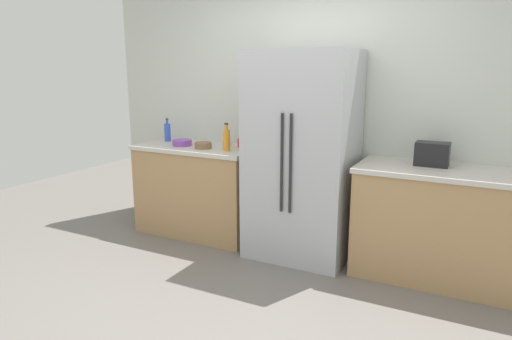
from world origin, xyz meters
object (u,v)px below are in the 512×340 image
object	(u,v)px
refrigerator	(302,156)
bowl_a	(182,143)
bottle_a	(167,132)
cup_b	(226,142)
bottle_b	(226,139)
toaster	(432,154)
bowl_b	(203,145)
cup_a	(241,143)

from	to	relation	value
refrigerator	bowl_a	size ratio (longest dim) A/B	9.41
refrigerator	bottle_a	world-z (taller)	refrigerator
bottle_a	cup_b	size ratio (longest dim) A/B	2.82
bottle_a	bottle_b	xyz separation A→B (m)	(0.87, -0.20, 0.01)
toaster	refrigerator	bearing A→B (deg)	-173.23
refrigerator	bowl_a	world-z (taller)	refrigerator
bowl_b	cup_a	bearing A→B (deg)	36.31
toaster	bottle_b	distance (m)	1.86
toaster	cup_b	size ratio (longest dim) A/B	2.98
cup_b	cup_a	bearing A→B (deg)	-2.74
cup_a	bottle_b	bearing A→B (deg)	-98.20
toaster	cup_b	distance (m)	2.00
refrigerator	bowl_b	distance (m)	1.04
bottle_a	bowl_a	distance (m)	0.36
bottle_b	cup_b	bearing A→B (deg)	121.24
toaster	bowl_a	xyz separation A→B (m)	(-2.41, -0.14, -0.07)
toaster	bottle_a	xyz separation A→B (m)	(-2.72, 0.02, 0.00)
cup_b	bowl_b	xyz separation A→B (m)	(-0.13, -0.24, -0.01)
bottle_b	cup_b	distance (m)	0.29
toaster	bottle_a	world-z (taller)	bottle_a
cup_a	bowl_a	world-z (taller)	cup_a
bowl_a	bowl_b	size ratio (longest dim) A/B	1.18
bottle_a	bowl_b	size ratio (longest dim) A/B	1.47
cup_a	cup_b	distance (m)	0.18
refrigerator	cup_a	size ratio (longest dim) A/B	21.81
cup_a	cup_b	xyz separation A→B (m)	(-0.18, 0.01, 0.00)
bowl_a	bowl_b	xyz separation A→B (m)	(0.29, -0.04, 0.00)
refrigerator	bottle_b	size ratio (longest dim) A/B	6.94
bottle_b	bowl_a	xyz separation A→B (m)	(-0.56, 0.05, -0.08)
toaster	bowl_a	distance (m)	2.42
bottle_b	bowl_b	xyz separation A→B (m)	(-0.28, 0.01, -0.08)
toaster	cup_a	distance (m)	1.82
cup_a	bowl_a	bearing A→B (deg)	-162.44
refrigerator	bottle_b	bearing A→B (deg)	-175.80
bottle_a	cup_a	size ratio (longest dim) A/B	2.90
toaster	bottle_b	world-z (taller)	bottle_b
toaster	bowl_a	bearing A→B (deg)	-176.68
toaster	bottle_b	size ratio (longest dim) A/B	0.98
refrigerator	bowl_a	xyz separation A→B (m)	(-1.32, -0.01, 0.03)
bottle_a	cup_a	distance (m)	0.91
bowl_a	bottle_b	bearing A→B (deg)	-4.60
refrigerator	cup_b	size ratio (longest dim) A/B	21.16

